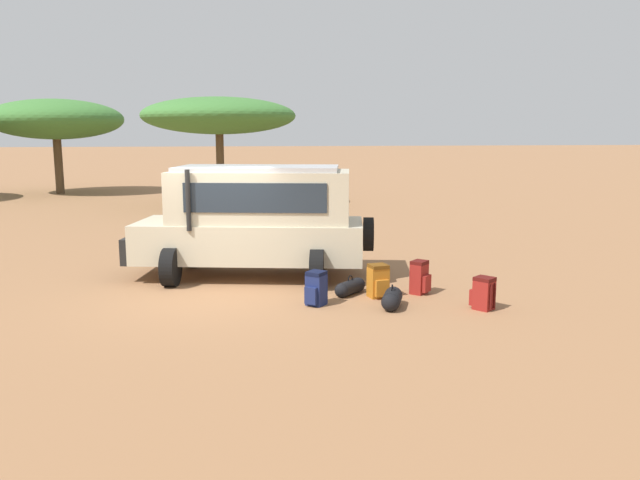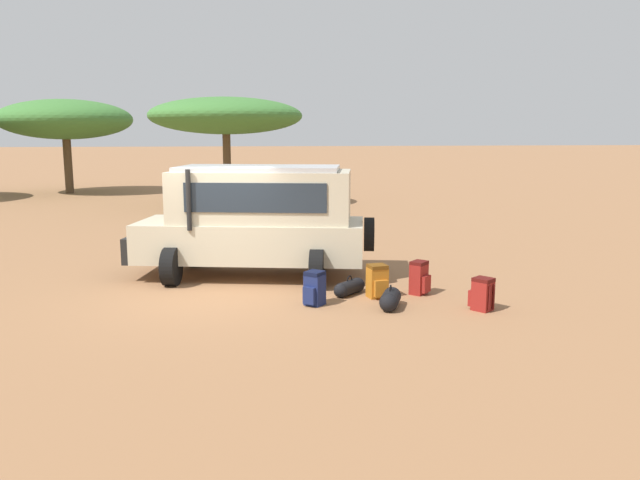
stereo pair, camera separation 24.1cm
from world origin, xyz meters
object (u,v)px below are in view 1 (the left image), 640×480
Objects in this scene: backpack_beside_front_wheel at (420,278)px; acacia_tree_right_mid at (219,116)px; safari_vehicle at (255,219)px; duffel_bag_low_black_case at (392,299)px; backpack_cluster_center at (316,289)px; backpack_outermost at (483,294)px; duffel_bag_soft_canvas at (350,287)px; acacia_tree_centre_back at (55,120)px; backpack_near_rear_wheel at (378,281)px.

acacia_tree_right_mid is at bearing 101.35° from backpack_beside_front_wheel.
duffel_bag_low_black_case is (2.20, -3.01, -1.13)m from safari_vehicle.
backpack_outermost is (2.91, -0.85, -0.02)m from backpack_cluster_center.
duffel_bag_soft_canvas is 0.11× the size of acacia_tree_right_mid.
backpack_outermost is at bearing -77.17° from acacia_tree_right_mid.
acacia_tree_right_mid is (-4.04, 17.73, 3.62)m from backpack_outermost.
backpack_outermost is 0.75× the size of duffel_bag_low_black_case.
backpack_cluster_center is at bearing 161.57° from duffel_bag_low_black_case.
acacia_tree_centre_back is at bearing 137.87° from acacia_tree_right_mid.
acacia_tree_centre_back reaches higher than backpack_outermost.
safari_vehicle is 5.20m from backpack_outermost.
safari_vehicle is 8.62× the size of backpack_cluster_center.
backpack_cluster_center is 1.07× the size of backpack_outermost.
backpack_beside_front_wheel is 1.02× the size of backpack_near_rear_wheel.
acacia_tree_centre_back reaches higher than duffel_bag_soft_canvas.
duffel_bag_soft_canvas is 26.08m from acacia_tree_centre_back.
backpack_cluster_center is 1.03m from duffel_bag_soft_canvas.
backpack_near_rear_wheel is 0.90× the size of duffel_bag_soft_canvas.
backpack_cluster_center is 0.09× the size of acacia_tree_centre_back.
acacia_tree_centre_back reaches higher than backpack_near_rear_wheel.
duffel_bag_low_black_case is (0.04, -0.77, -0.15)m from backpack_near_rear_wheel.
duffel_bag_low_black_case is at bearing 165.66° from backpack_outermost.
duffel_bag_soft_canvas is 16.79m from acacia_tree_right_mid.
backpack_beside_front_wheel is 1.49m from backpack_outermost.
acacia_tree_centre_back is (-12.29, 25.19, 3.60)m from backpack_outermost.
duffel_bag_low_black_case is at bearing -81.94° from acacia_tree_right_mid.
acacia_tree_right_mid reaches higher than backpack_beside_front_wheel.
backpack_near_rear_wheel is 0.81× the size of duffel_bag_low_black_case.
safari_vehicle is at bearing -88.99° from acacia_tree_right_mid.
backpack_beside_front_wheel is 0.89m from backpack_near_rear_wheel.
safari_vehicle is 8.49× the size of backpack_near_rear_wheel.
backpack_beside_front_wheel reaches higher than backpack_outermost.
backpack_outermost is (0.74, -1.29, -0.03)m from backpack_beside_front_wheel.
backpack_near_rear_wheel is 26.52m from acacia_tree_centre_back.
safari_vehicle is 0.79× the size of acacia_tree_centre_back.
acacia_tree_centre_back is at bearing 111.07° from backpack_cluster_center.
safari_vehicle is 2.81m from duffel_bag_soft_canvas.
acacia_tree_centre_back is at bearing 113.24° from duffel_bag_soft_canvas.
backpack_beside_front_wheel is at bearing -7.77° from duffel_bag_soft_canvas.
backpack_near_rear_wheel is at bearing -32.13° from duffel_bag_soft_canvas.
backpack_outermost is (1.62, -1.17, -0.02)m from backpack_near_rear_wheel.
backpack_beside_front_wheel is (3.05, -2.12, -0.97)m from safari_vehicle.
acacia_tree_right_mid is (-1.93, 16.25, 3.76)m from duffel_bag_soft_canvas.
backpack_cluster_center reaches higher than backpack_outermost.
backpack_cluster_center is 0.99× the size of backpack_near_rear_wheel.
backpack_outermost is 18.54m from acacia_tree_right_mid.
backpack_beside_front_wheel reaches higher than backpack_cluster_center.
safari_vehicle is 3.84m from backpack_beside_front_wheel.
duffel_bag_low_black_case is 27.25m from acacia_tree_centre_back.
acacia_tree_right_mid is at bearing -42.13° from acacia_tree_centre_back.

